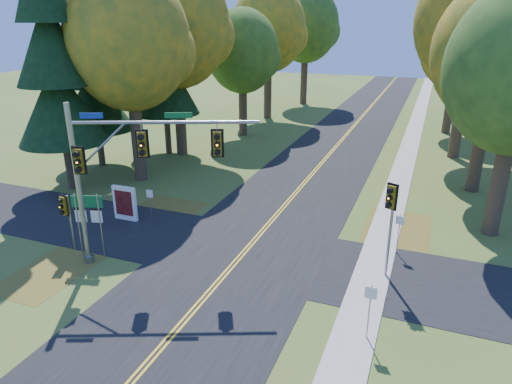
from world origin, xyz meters
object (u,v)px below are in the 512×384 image
(info_kiosk, at_px, (125,203))
(route_sign_cluster, at_px, (88,213))
(traffic_mast, at_px, (122,164))
(east_signal_pole, at_px, (391,207))

(info_kiosk, bearing_deg, route_sign_cluster, -74.49)
(traffic_mast, height_order, east_signal_pole, traffic_mast)
(traffic_mast, distance_m, route_sign_cluster, 3.32)
(route_sign_cluster, bearing_deg, info_kiosk, 88.79)
(route_sign_cluster, relative_size, info_kiosk, 1.60)
(traffic_mast, relative_size, east_signal_pole, 1.73)
(east_signal_pole, height_order, route_sign_cluster, east_signal_pole)
(traffic_mast, distance_m, info_kiosk, 6.40)
(east_signal_pole, bearing_deg, info_kiosk, -162.21)
(info_kiosk, bearing_deg, traffic_mast, -50.76)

